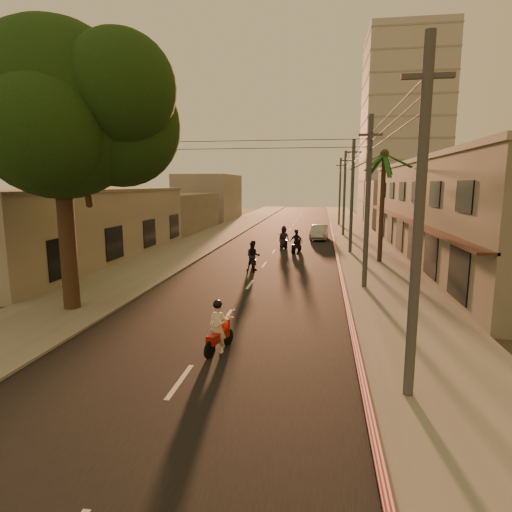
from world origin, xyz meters
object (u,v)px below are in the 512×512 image
object	(u,v)px
broadleaf_tree	(69,112)
scooter_far_a	(284,238)
scooter_red	(218,329)
scooter_mid_a	(253,257)
parked_car	(319,232)
palm_tree	(384,160)
scooter_mid_b	(296,242)

from	to	relation	value
broadleaf_tree	scooter_far_a	size ratio (longest dim) A/B	6.05
scooter_red	scooter_mid_a	distance (m)	13.78
scooter_red	scooter_far_a	world-z (taller)	scooter_far_a
scooter_red	parked_car	distance (m)	30.42
broadleaf_tree	scooter_far_a	bearing A→B (deg)	69.77
palm_tree	scooter_mid_b	xyz separation A→B (m)	(-6.11, 3.38, -6.25)
broadleaf_tree	parked_car	bearing A→B (deg)	68.75
palm_tree	parked_car	size ratio (longest dim) A/B	1.80
broadleaf_tree	scooter_red	bearing A→B (deg)	-28.18
scooter_red	scooter_mid_b	size ratio (longest dim) A/B	0.91
broadleaf_tree	scooter_red	world-z (taller)	broadleaf_tree
broadleaf_tree	palm_tree	bearing A→B (deg)	43.48
parked_car	palm_tree	bearing A→B (deg)	-66.40
broadleaf_tree	scooter_mid_a	xyz separation A→B (m)	(6.15, 9.90, -7.58)
parked_car	scooter_red	bearing A→B (deg)	-91.29
scooter_mid_a	scooter_far_a	xyz separation A→B (m)	(1.12, 9.82, 0.01)
scooter_mid_a	parked_car	bearing A→B (deg)	63.90
scooter_red	parked_car	xyz separation A→B (m)	(3.10, 30.26, -0.07)
scooter_mid_a	palm_tree	bearing A→B (deg)	12.95
scooter_red	parked_car	bearing A→B (deg)	99.80
broadleaf_tree	scooter_red	size ratio (longest dim) A/B	6.71
palm_tree	parked_car	xyz separation A→B (m)	(-4.34, 12.56, -6.42)
broadleaf_tree	scooter_red	xyz separation A→B (m)	(7.17, -3.84, -7.67)
broadleaf_tree	palm_tree	world-z (taller)	broadleaf_tree
broadleaf_tree	scooter_mid_b	xyz separation A→B (m)	(8.50, 17.24, -7.58)
broadleaf_tree	parked_car	world-z (taller)	broadleaf_tree
palm_tree	scooter_mid_b	distance (m)	9.38
broadleaf_tree	scooter_mid_a	size ratio (longest dim) A/B	6.10
scooter_mid_b	palm_tree	bearing A→B (deg)	-11.08
scooter_mid_b	parked_car	world-z (taller)	scooter_mid_b
broadleaf_tree	palm_tree	xyz separation A→B (m)	(14.61, 13.86, -1.33)
broadleaf_tree	scooter_mid_b	size ratio (longest dim) A/B	6.11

